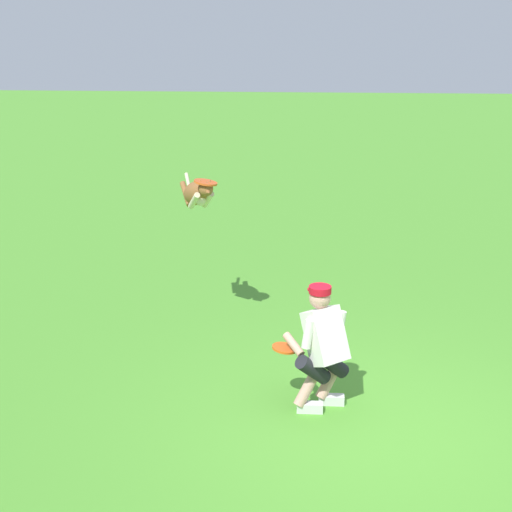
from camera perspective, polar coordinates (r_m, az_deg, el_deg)
The scene contains 5 objects.
ground_plane at distance 7.52m, azimuth 8.93°, elevation -13.12°, with size 60.00×60.00×0.00m, color #4E972F.
person at distance 7.60m, azimuth 4.98°, elevation -6.61°, with size 0.71×0.56×1.29m.
dog at distance 9.31m, azimuth -4.36°, elevation 4.66°, with size 0.54×0.98×0.49m.
frisbee_flying at distance 8.95m, azimuth -3.77°, elevation 5.49°, with size 0.28×0.28×0.02m, color #E0571F.
frisbee_held at distance 7.72m, azimuth 2.14°, elevation -6.86°, with size 0.25×0.25×0.02m, color #E35618.
Camera 1 is at (0.72, 6.40, 3.88)m, focal length 53.77 mm.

